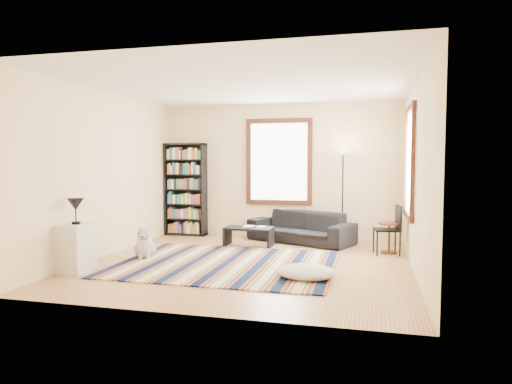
% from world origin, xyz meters
% --- Properties ---
extents(floor, '(5.00, 5.00, 0.10)m').
position_xyz_m(floor, '(0.00, 0.00, -0.05)').
color(floor, tan).
rests_on(floor, ground).
extents(ceiling, '(5.00, 5.00, 0.10)m').
position_xyz_m(ceiling, '(0.00, 0.00, 2.85)').
color(ceiling, white).
rests_on(ceiling, floor).
extents(wall_back, '(5.00, 0.10, 2.80)m').
position_xyz_m(wall_back, '(0.00, 2.55, 1.40)').
color(wall_back, beige).
rests_on(wall_back, floor).
extents(wall_front, '(5.00, 0.10, 2.80)m').
position_xyz_m(wall_front, '(0.00, -2.55, 1.40)').
color(wall_front, beige).
rests_on(wall_front, floor).
extents(wall_left, '(0.10, 5.00, 2.80)m').
position_xyz_m(wall_left, '(-2.55, 0.00, 1.40)').
color(wall_left, beige).
rests_on(wall_left, floor).
extents(wall_right, '(0.10, 5.00, 2.80)m').
position_xyz_m(wall_right, '(2.55, 0.00, 1.40)').
color(wall_right, beige).
rests_on(wall_right, floor).
extents(window_back, '(1.20, 0.06, 1.60)m').
position_xyz_m(window_back, '(0.00, 2.47, 1.60)').
color(window_back, white).
rests_on(window_back, wall_back).
extents(window_right, '(0.06, 1.20, 1.60)m').
position_xyz_m(window_right, '(2.47, 0.80, 1.60)').
color(window_right, white).
rests_on(window_right, wall_right).
extents(rug, '(3.35, 2.68, 0.02)m').
position_xyz_m(rug, '(-0.32, -0.17, 0.01)').
color(rug, '#0B1839').
rests_on(rug, floor).
extents(sofa, '(2.25, 1.57, 0.61)m').
position_xyz_m(sofa, '(0.53, 2.05, 0.31)').
color(sofa, black).
rests_on(sofa, floor).
extents(bookshelf, '(0.90, 0.30, 2.00)m').
position_xyz_m(bookshelf, '(-2.03, 2.32, 1.00)').
color(bookshelf, black).
rests_on(bookshelf, floor).
extents(coffee_table, '(0.98, 0.67, 0.36)m').
position_xyz_m(coffee_table, '(-0.37, 1.41, 0.18)').
color(coffee_table, black).
rests_on(coffee_table, floor).
extents(book_a, '(0.26, 0.19, 0.02)m').
position_xyz_m(book_a, '(-0.47, 1.41, 0.37)').
color(book_a, beige).
rests_on(book_a, coffee_table).
extents(book_b, '(0.16, 0.22, 0.02)m').
position_xyz_m(book_b, '(-0.22, 1.46, 0.37)').
color(book_b, beige).
rests_on(book_b, coffee_table).
extents(floor_cushion, '(0.99, 0.87, 0.20)m').
position_xyz_m(floor_cushion, '(1.03, -0.76, 0.10)').
color(floor_cushion, silver).
rests_on(floor_cushion, floor).
extents(floor_lamp, '(0.33, 0.33, 1.86)m').
position_xyz_m(floor_lamp, '(1.34, 2.15, 0.93)').
color(floor_lamp, black).
rests_on(floor_lamp, floor).
extents(side_table, '(0.46, 0.46, 0.54)m').
position_xyz_m(side_table, '(2.20, 1.35, 0.27)').
color(side_table, '#452511').
rests_on(side_table, floor).
extents(folding_chair, '(0.48, 0.46, 0.86)m').
position_xyz_m(folding_chair, '(2.15, 1.24, 0.43)').
color(folding_chair, black).
rests_on(folding_chair, floor).
extents(white_cabinet, '(0.39, 0.51, 0.70)m').
position_xyz_m(white_cabinet, '(-2.30, -1.14, 0.35)').
color(white_cabinet, silver).
rests_on(white_cabinet, floor).
extents(table_lamp, '(0.28, 0.28, 0.38)m').
position_xyz_m(table_lamp, '(-2.30, -1.14, 0.89)').
color(table_lamp, black).
rests_on(table_lamp, white_cabinet).
extents(dog, '(0.55, 0.64, 0.54)m').
position_xyz_m(dog, '(-1.75, -0.08, 0.27)').
color(dog, silver).
rests_on(dog, floor).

